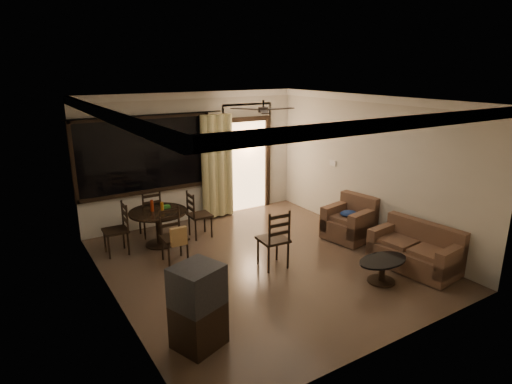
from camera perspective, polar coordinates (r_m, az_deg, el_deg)
ground at (r=7.59m, az=0.88°, el=-9.43°), size 5.50×5.50×0.00m
room_shell at (r=8.78m, az=-2.12°, el=6.71°), size 5.50×6.70×5.50m
dining_table at (r=8.33m, az=-12.88°, el=-3.42°), size 1.09×1.09×0.91m
dining_chair_west at (r=8.24m, az=-18.05°, el=-5.99°), size 0.43×0.43×0.95m
dining_chair_east at (r=8.68m, az=-7.52°, el=-4.14°), size 0.43×0.43×0.95m
dining_chair_south at (r=7.65m, az=-10.78°, el=-7.01°), size 0.43×0.49×0.95m
dining_chair_north at (r=8.92m, az=-13.87°, el=-3.91°), size 0.43×0.43×0.95m
tv_cabinet at (r=5.37m, az=-7.73°, el=-14.89°), size 0.69×0.66×1.06m
sofa at (r=7.78m, az=20.57°, el=-7.41°), size 0.91×1.49×0.76m
armchair at (r=8.70m, az=12.54°, el=-3.90°), size 0.96×0.96×0.83m
coffee_table at (r=7.15m, az=16.49°, el=-9.58°), size 0.88×0.53×0.39m
side_chair at (r=7.34m, az=2.32°, el=-7.70°), size 0.50×0.50×1.05m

